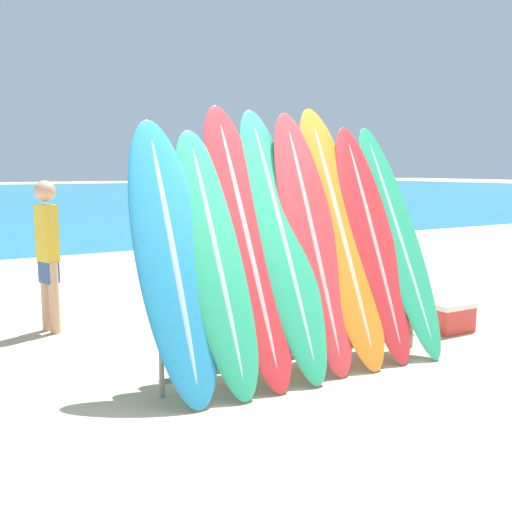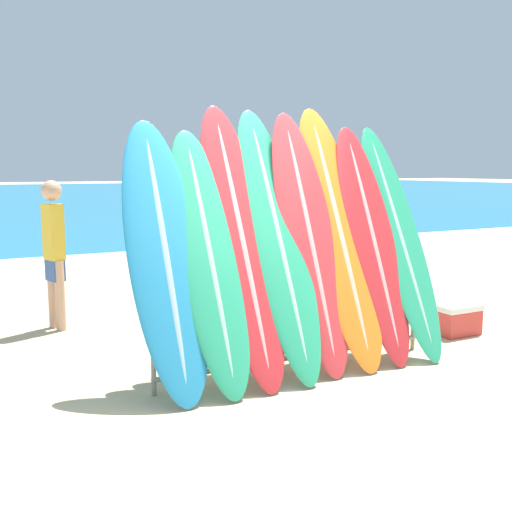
# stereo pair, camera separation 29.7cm
# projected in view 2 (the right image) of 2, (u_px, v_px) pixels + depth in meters

# --- Properties ---
(ground_plane) EXTENTS (160.00, 160.00, 0.00)m
(ground_plane) POSITION_uv_depth(u_px,v_px,m) (319.00, 393.00, 4.71)
(ground_plane) COLOR #CCB789
(surfboard_rack) EXTENTS (2.65, 0.04, 0.88)m
(surfboard_rack) POSITION_uv_depth(u_px,v_px,m) (298.00, 316.00, 5.18)
(surfboard_rack) COLOR gray
(surfboard_rack) RESTS_ON ground_plane
(surfboard_slot_0) EXTENTS (0.60, 1.02, 2.15)m
(surfboard_slot_0) POSITION_uv_depth(u_px,v_px,m) (165.00, 256.00, 4.62)
(surfboard_slot_0) COLOR teal
(surfboard_slot_0) RESTS_ON ground_plane
(surfboard_slot_1) EXTENTS (0.54, 1.08, 2.09)m
(surfboard_slot_1) POSITION_uv_depth(u_px,v_px,m) (209.00, 258.00, 4.77)
(surfboard_slot_1) COLOR #289E70
(surfboard_slot_1) RESTS_ON ground_plane
(surfboard_slot_2) EXTENTS (0.55, 1.18, 2.31)m
(surfboard_slot_2) POSITION_uv_depth(u_px,v_px,m) (241.00, 241.00, 4.95)
(surfboard_slot_2) COLOR red
(surfboard_slot_2) RESTS_ON ground_plane
(surfboard_slot_3) EXTENTS (0.54, 1.20, 2.29)m
(surfboard_slot_3) POSITION_uv_depth(u_px,v_px,m) (278.00, 240.00, 5.10)
(surfboard_slot_3) COLOR #289E70
(surfboard_slot_3) RESTS_ON ground_plane
(surfboard_slot_4) EXTENTS (0.54, 1.00, 2.27)m
(surfboard_slot_4) POSITION_uv_depth(u_px,v_px,m) (309.00, 240.00, 5.22)
(surfboard_slot_4) COLOR red
(surfboard_slot_4) RESTS_ON ground_plane
(surfboard_slot_5) EXTENTS (0.60, 1.12, 2.33)m
(surfboard_slot_5) POSITION_uv_depth(u_px,v_px,m) (339.00, 234.00, 5.40)
(surfboard_slot_5) COLOR orange
(surfboard_slot_5) RESTS_ON ground_plane
(surfboard_slot_6) EXTENTS (0.52, 1.00, 2.16)m
(surfboard_slot_6) POSITION_uv_depth(u_px,v_px,m) (372.00, 242.00, 5.52)
(surfboard_slot_6) COLOR red
(surfboard_slot_6) RESTS_ON ground_plane
(surfboard_slot_7) EXTENTS (0.49, 1.15, 2.17)m
(surfboard_slot_7) POSITION_uv_depth(u_px,v_px,m) (400.00, 239.00, 5.70)
(surfboard_slot_7) COLOR #289E70
(surfboard_slot_7) RESTS_ON ground_plane
(person_near_water) EXTENTS (0.22, 0.27, 1.63)m
(person_near_water) POSITION_uv_depth(u_px,v_px,m) (54.00, 249.00, 6.46)
(person_near_water) COLOR tan
(person_near_water) RESTS_ON ground_plane
(person_mid_beach) EXTENTS (0.22, 0.26, 1.54)m
(person_mid_beach) POSITION_uv_depth(u_px,v_px,m) (251.00, 234.00, 8.32)
(person_mid_beach) COLOR #846047
(person_mid_beach) RESTS_ON ground_plane
(cooler_box) EXTENTS (0.47, 0.32, 0.32)m
(cooler_box) POSITION_uv_depth(u_px,v_px,m) (456.00, 319.00, 6.35)
(cooler_box) COLOR red
(cooler_box) RESTS_ON ground_plane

